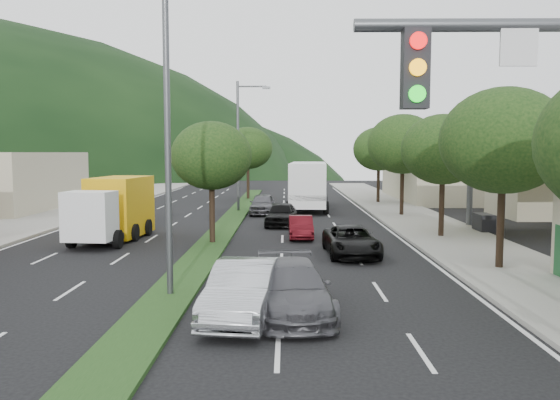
{
  "coord_description": "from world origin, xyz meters",
  "views": [
    {
      "loc": [
        3.68,
        -9.02,
        4.6
      ],
      "look_at": [
        3.44,
        14.15,
        2.57
      ],
      "focal_mm": 35.0,
      "sensor_mm": 36.0,
      "label": 1
    }
  ],
  "objects_px": {
    "tree_med_far": "(248,148)",
    "sedan_silver": "(244,290)",
    "streetlight_mid": "(241,139)",
    "tree_r_b": "(503,141)",
    "car_queue_c": "(301,227)",
    "tree_r_c": "(443,150)",
    "box_truck": "(115,211)",
    "car_queue_a": "(281,214)",
    "tree_r_e": "(379,149)",
    "tree_r_d": "(403,144)",
    "tree_med_near": "(211,156)",
    "car_queue_b": "(293,288)",
    "streetlight_near": "(174,121)",
    "motorhome": "(308,185)",
    "car_queue_f": "(313,200)",
    "car_queue_d": "(351,241)",
    "car_queue_e": "(263,204)"
  },
  "relations": [
    {
      "from": "tree_med_far",
      "to": "sedan_silver",
      "type": "distance_m",
      "value": 38.49
    },
    {
      "from": "streetlight_mid",
      "to": "sedan_silver",
      "type": "distance_m",
      "value": 27.69
    },
    {
      "from": "tree_r_b",
      "to": "car_queue_c",
      "type": "distance_m",
      "value": 11.86
    },
    {
      "from": "tree_r_c",
      "to": "car_queue_c",
      "type": "relative_size",
      "value": 1.8
    },
    {
      "from": "sedan_silver",
      "to": "box_truck",
      "type": "bearing_deg",
      "value": 126.55
    },
    {
      "from": "car_queue_a",
      "to": "tree_r_c",
      "type": "bearing_deg",
      "value": -23.66
    },
    {
      "from": "tree_r_e",
      "to": "car_queue_a",
      "type": "distance_m",
      "value": 17.75
    },
    {
      "from": "tree_r_d",
      "to": "tree_med_near",
      "type": "relative_size",
      "value": 1.19
    },
    {
      "from": "car_queue_b",
      "to": "streetlight_near",
      "type": "bearing_deg",
      "value": 148.87
    },
    {
      "from": "tree_r_e",
      "to": "motorhome",
      "type": "xyz_separation_m",
      "value": [
        -6.5,
        -5.1,
        -2.88
      ]
    },
    {
      "from": "tree_r_c",
      "to": "car_queue_f",
      "type": "xyz_separation_m",
      "value": [
        -6.02,
        16.4,
        -4.1
      ]
    },
    {
      "from": "streetlight_near",
      "to": "sedan_silver",
      "type": "xyz_separation_m",
      "value": [
        2.32,
        -2.17,
        -4.8
      ]
    },
    {
      "from": "car_queue_b",
      "to": "tree_r_d",
      "type": "bearing_deg",
      "value": 65.42
    },
    {
      "from": "car_queue_b",
      "to": "motorhome",
      "type": "distance_m",
      "value": 28.72
    },
    {
      "from": "tree_med_near",
      "to": "streetlight_near",
      "type": "distance_m",
      "value": 10.07
    },
    {
      "from": "streetlight_mid",
      "to": "car_queue_d",
      "type": "distance_m",
      "value": 19.7
    },
    {
      "from": "tree_r_d",
      "to": "tree_med_near",
      "type": "bearing_deg",
      "value": -135.0
    },
    {
      "from": "tree_r_b",
      "to": "car_queue_a",
      "type": "relative_size",
      "value": 1.61
    },
    {
      "from": "car_queue_d",
      "to": "car_queue_c",
      "type": "bearing_deg",
      "value": 110.45
    },
    {
      "from": "car_queue_d",
      "to": "car_queue_b",
      "type": "bearing_deg",
      "value": -109.72
    },
    {
      "from": "tree_r_e",
      "to": "tree_med_far",
      "type": "relative_size",
      "value": 0.97
    },
    {
      "from": "tree_r_e",
      "to": "streetlight_near",
      "type": "bearing_deg",
      "value": -110.23
    },
    {
      "from": "streetlight_mid",
      "to": "car_queue_b",
      "type": "xyz_separation_m",
      "value": [
        3.67,
        -26.75,
        -4.85
      ]
    },
    {
      "from": "tree_r_b",
      "to": "tree_med_near",
      "type": "distance_m",
      "value": 13.43
    },
    {
      "from": "sedan_silver",
      "to": "car_queue_e",
      "type": "xyz_separation_m",
      "value": [
        -0.56,
        25.57,
        -0.02
      ]
    },
    {
      "from": "tree_r_b",
      "to": "car_queue_e",
      "type": "height_order",
      "value": "tree_r_b"
    },
    {
      "from": "car_queue_a",
      "to": "box_truck",
      "type": "bearing_deg",
      "value": -139.8
    },
    {
      "from": "tree_med_far",
      "to": "car_queue_e",
      "type": "relative_size",
      "value": 1.54
    },
    {
      "from": "tree_med_near",
      "to": "car_queue_b",
      "type": "xyz_separation_m",
      "value": [
        3.88,
        -11.75,
        -3.7
      ]
    },
    {
      "from": "motorhome",
      "to": "car_queue_a",
      "type": "bearing_deg",
      "value": -98.64
    },
    {
      "from": "tree_med_near",
      "to": "sedan_silver",
      "type": "distance_m",
      "value": 12.95
    },
    {
      "from": "tree_r_d",
      "to": "car_queue_e",
      "type": "distance_m",
      "value": 11.05
    },
    {
      "from": "tree_r_e",
      "to": "car_queue_c",
      "type": "xyz_separation_m",
      "value": [
        -7.51,
        -19.96,
        -4.3
      ]
    },
    {
      "from": "tree_r_d",
      "to": "tree_med_near",
      "type": "xyz_separation_m",
      "value": [
        -12.0,
        -12.0,
        -0.75
      ]
    },
    {
      "from": "car_queue_d",
      "to": "tree_med_near",
      "type": "bearing_deg",
      "value": 153.34
    },
    {
      "from": "tree_r_b",
      "to": "tree_r_e",
      "type": "xyz_separation_m",
      "value": [
        0.0,
        28.0,
        -0.14
      ]
    },
    {
      "from": "motorhome",
      "to": "streetlight_near",
      "type": "bearing_deg",
      "value": -97.79
    },
    {
      "from": "tree_r_c",
      "to": "car_queue_a",
      "type": "relative_size",
      "value": 1.5
    },
    {
      "from": "sedan_silver",
      "to": "box_truck",
      "type": "distance_m",
      "value": 15.58
    },
    {
      "from": "sedan_silver",
      "to": "car_queue_c",
      "type": "xyz_separation_m",
      "value": [
        1.96,
        14.21,
        -0.19
      ]
    },
    {
      "from": "tree_med_far",
      "to": "tree_r_d",
      "type": "bearing_deg",
      "value": -49.4
    },
    {
      "from": "car_queue_c",
      "to": "car_queue_f",
      "type": "relative_size",
      "value": 0.81
    },
    {
      "from": "box_truck",
      "to": "tree_med_near",
      "type": "bearing_deg",
      "value": 171.49
    },
    {
      "from": "tree_r_e",
      "to": "motorhome",
      "type": "bearing_deg",
      "value": -141.9
    },
    {
      "from": "streetlight_mid",
      "to": "tree_med_far",
      "type": "bearing_deg",
      "value": 91.07
    },
    {
      "from": "car_queue_b",
      "to": "car_queue_d",
      "type": "xyz_separation_m",
      "value": [
        2.72,
        8.78,
        -0.07
      ]
    },
    {
      "from": "streetlight_near",
      "to": "car_queue_e",
      "type": "height_order",
      "value": "streetlight_near"
    },
    {
      "from": "motorhome",
      "to": "car_queue_e",
      "type": "bearing_deg",
      "value": -131.93
    },
    {
      "from": "tree_med_far",
      "to": "box_truck",
      "type": "xyz_separation_m",
      "value": [
        -5.29,
        -24.72,
        -3.46
      ]
    },
    {
      "from": "tree_r_c",
      "to": "tree_r_d",
      "type": "relative_size",
      "value": 0.9
    }
  ]
}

